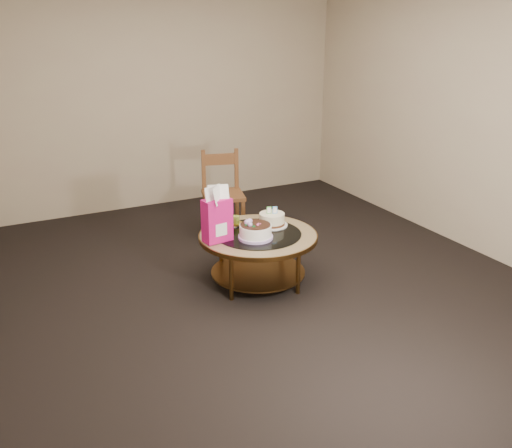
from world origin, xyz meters
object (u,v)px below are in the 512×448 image
gift_bag (217,214)px  cream_cake (272,220)px  dining_chair (223,193)px  decorated_cake (255,232)px  coffee_table (258,242)px

gift_bag → cream_cake: bearing=3.0°
cream_cake → dining_chair: 1.10m
decorated_cake → cream_cake: bearing=37.6°
decorated_cake → gift_bag: bearing=162.5°
decorated_cake → dining_chair: size_ratio=0.33×
decorated_cake → gift_bag: size_ratio=0.63×
cream_cake → dining_chair: dining_chair is taller
cream_cake → dining_chair: size_ratio=0.31×
coffee_table → cream_cake: size_ratio=3.67×
cream_cake → coffee_table: bearing=-127.9°
coffee_table → gift_bag: bearing=179.5°
decorated_cake → cream_cake: cream_cake is taller
decorated_cake → gift_bag: 0.36m
cream_cake → decorated_cake: bearing=-120.7°
coffee_table → decorated_cake: bearing=-128.5°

